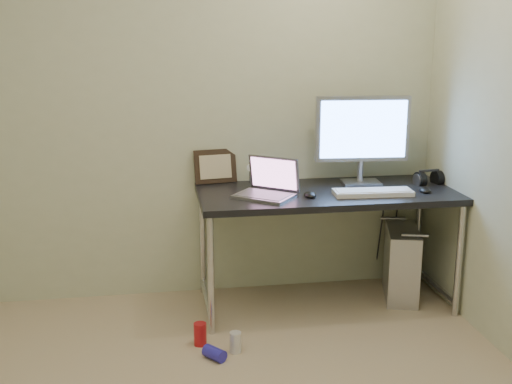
# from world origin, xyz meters

# --- Properties ---
(wall_back) EXTENTS (3.50, 0.02, 2.50)m
(wall_back) POSITION_xyz_m (0.00, 1.75, 1.25)
(wall_back) COLOR beige
(wall_back) RESTS_ON ground
(desk) EXTENTS (1.59, 0.69, 0.75)m
(desk) POSITION_xyz_m (0.96, 1.40, 0.67)
(desk) COLOR black
(desk) RESTS_ON ground
(tower_computer) EXTENTS (0.31, 0.48, 0.49)m
(tower_computer) POSITION_xyz_m (1.48, 1.43, 0.23)
(tower_computer) COLOR silver
(tower_computer) RESTS_ON ground
(cable_a) EXTENTS (0.01, 0.16, 0.69)m
(cable_a) POSITION_xyz_m (1.43, 1.70, 0.40)
(cable_a) COLOR black
(cable_a) RESTS_ON ground
(cable_b) EXTENTS (0.02, 0.11, 0.71)m
(cable_b) POSITION_xyz_m (1.52, 1.68, 0.38)
(cable_b) COLOR black
(cable_b) RESTS_ON ground
(can_red) EXTENTS (0.09, 0.09, 0.13)m
(can_red) POSITION_xyz_m (0.13, 0.97, 0.06)
(can_red) COLOR red
(can_red) RESTS_ON ground
(can_white) EXTENTS (0.08, 0.08, 0.12)m
(can_white) POSITION_xyz_m (0.31, 0.85, 0.06)
(can_white) COLOR silver
(can_white) RESTS_ON ground
(can_blue) EXTENTS (0.13, 0.14, 0.07)m
(can_blue) POSITION_xyz_m (0.19, 0.79, 0.03)
(can_blue) COLOR #2D27BE
(can_blue) RESTS_ON ground
(laptop) EXTENTS (0.42, 0.41, 0.23)m
(laptop) POSITION_xyz_m (0.58, 1.34, 0.80)
(laptop) COLOR #9F9FA6
(laptop) RESTS_ON desk
(monitor) EXTENTS (0.60, 0.19, 0.56)m
(monitor) POSITION_xyz_m (1.22, 1.55, 1.08)
(monitor) COLOR #9F9FA6
(monitor) RESTS_ON desk
(keyboard) EXTENTS (0.48, 0.18, 0.03)m
(keyboard) POSITION_xyz_m (1.20, 1.26, 0.76)
(keyboard) COLOR white
(keyboard) RESTS_ON desk
(mouse_right) EXTENTS (0.09, 0.12, 0.04)m
(mouse_right) POSITION_xyz_m (1.54, 1.28, 0.77)
(mouse_right) COLOR black
(mouse_right) RESTS_ON desk
(mouse_left) EXTENTS (0.08, 0.12, 0.04)m
(mouse_left) POSITION_xyz_m (0.82, 1.28, 0.77)
(mouse_left) COLOR black
(mouse_left) RESTS_ON desk
(headphones) EXTENTS (0.19, 0.11, 0.12)m
(headphones) POSITION_xyz_m (1.65, 1.48, 0.78)
(headphones) COLOR black
(headphones) RESTS_ON desk
(picture_frame) EXTENTS (0.28, 0.12, 0.22)m
(picture_frame) POSITION_xyz_m (0.30, 1.73, 0.86)
(picture_frame) COLOR black
(picture_frame) RESTS_ON desk
(webcam) EXTENTS (0.05, 0.04, 0.13)m
(webcam) POSITION_xyz_m (0.52, 1.67, 0.84)
(webcam) COLOR silver
(webcam) RESTS_ON desk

